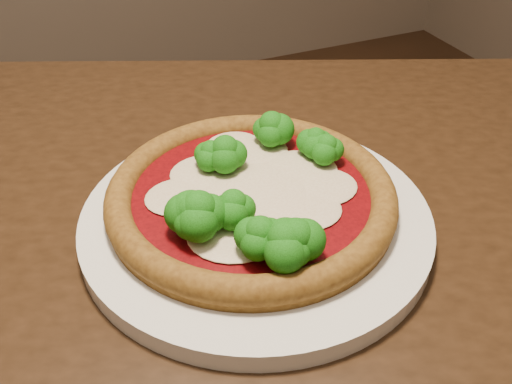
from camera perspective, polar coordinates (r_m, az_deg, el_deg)
name	(u,v)px	position (r m, az deg, el deg)	size (l,w,h in m)	color
dining_table	(195,315)	(0.59, -6.14, -12.14)	(1.36, 1.15, 0.75)	black
plate	(256,219)	(0.52, 0.00, -2.73)	(0.31, 0.31, 0.02)	silver
pizza	(252,194)	(0.51, -0.44, -0.21)	(0.26, 0.26, 0.06)	brown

